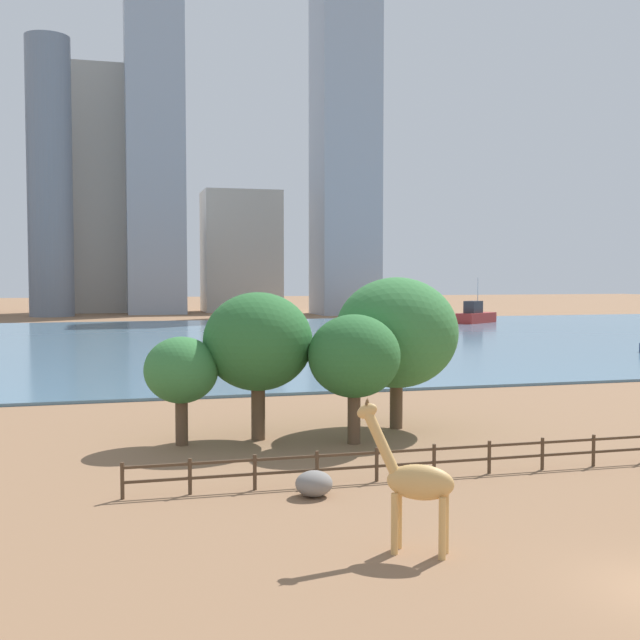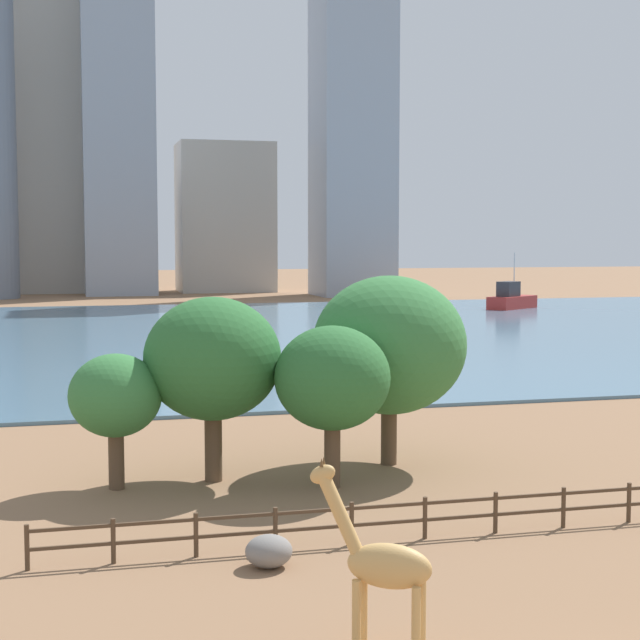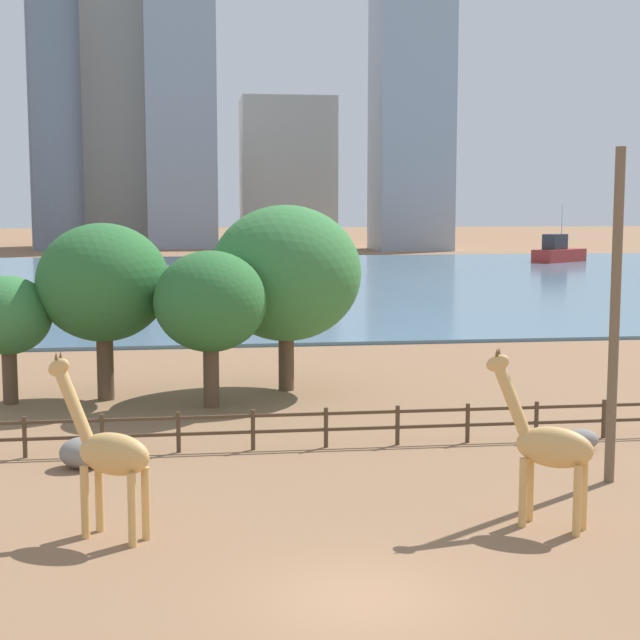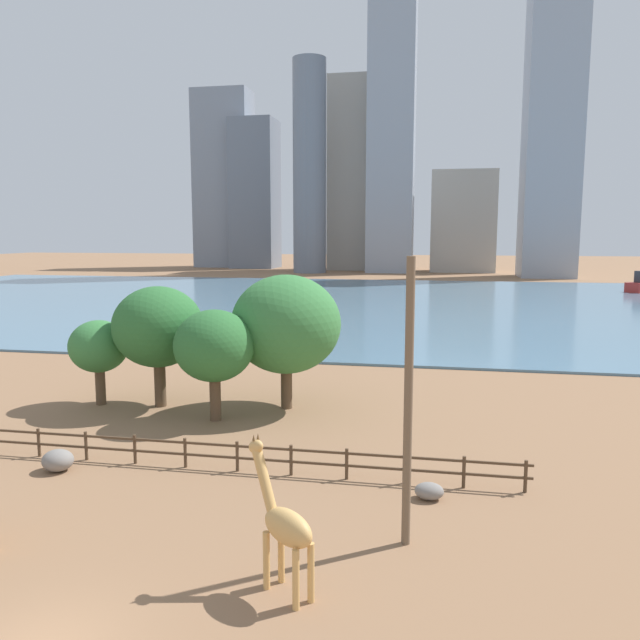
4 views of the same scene
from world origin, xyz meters
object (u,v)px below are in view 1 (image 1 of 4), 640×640
object	(u,v)px
tree_left_large	(258,342)
giraffe_companion	(414,481)
tree_center_broad	(397,333)
boulder_by_pole	(314,484)
tree_left_small	(181,371)
boat_ferry	(476,315)
tree_right_tall	(354,357)

from	to	relation	value
tree_left_large	giraffe_companion	bearing A→B (deg)	-85.31
giraffe_companion	tree_left_large	bearing A→B (deg)	-52.33
tree_center_broad	boulder_by_pole	bearing A→B (deg)	-122.96
tree_left_small	boat_ferry	bearing A→B (deg)	56.14
tree_left_small	boat_ferry	size ratio (longest dim) A/B	0.61
tree_left_large	tree_right_tall	world-z (taller)	tree_left_large
tree_right_tall	tree_left_small	size ratio (longest dim) A/B	1.20
tree_center_broad	tree_left_large	bearing A→B (deg)	-172.40
boulder_by_pole	tree_left_small	bearing A→B (deg)	110.59
giraffe_companion	tree_left_small	world-z (taller)	tree_left_small
tree_left_large	tree_left_small	size ratio (longest dim) A/B	1.40
boulder_by_pole	tree_left_small	distance (m)	10.98
boat_ferry	tree_left_small	bearing A→B (deg)	-158.41
tree_right_tall	tree_center_broad	bearing A→B (deg)	43.25
boulder_by_pole	tree_left_large	bearing A→B (deg)	90.50
giraffe_companion	boulder_by_pole	bearing A→B (deg)	-45.67
boat_ferry	tree_center_broad	bearing A→B (deg)	-153.07
boulder_by_pole	tree_left_small	xyz separation A→B (m)	(-3.72, 9.89, 2.97)
giraffe_companion	boulder_by_pole	size ratio (longest dim) A/B	3.25
giraffe_companion	tree_left_large	distance (m)	16.77
boulder_by_pole	tree_right_tall	xyz separation A→B (m)	(4.04, 8.16, 3.59)
tree_center_broad	tree_right_tall	world-z (taller)	tree_center_broad
tree_left_large	tree_center_broad	world-z (taller)	tree_center_broad
giraffe_companion	boat_ferry	size ratio (longest dim) A/B	0.52
tree_left_small	boulder_by_pole	bearing A→B (deg)	-69.41
tree_center_broad	tree_right_tall	distance (m)	4.47
tree_left_large	boat_ferry	size ratio (longest dim) A/B	0.85
giraffe_companion	tree_center_broad	size ratio (longest dim) A/B	0.56
boulder_by_pole	tree_center_broad	bearing A→B (deg)	57.04
tree_left_small	boat_ferry	world-z (taller)	boat_ferry
giraffe_companion	tree_left_large	xyz separation A→B (m)	(-1.35, 16.51, 2.61)
boulder_by_pole	boat_ferry	xyz separation A→B (m)	(50.30, 90.39, 0.95)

